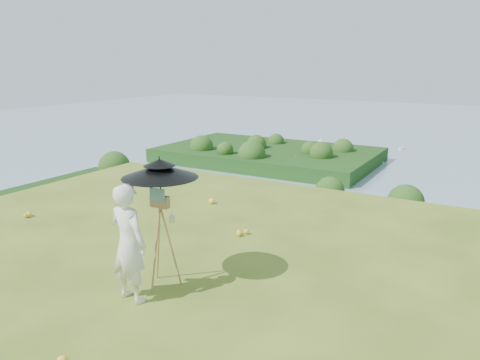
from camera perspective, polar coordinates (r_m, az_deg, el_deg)
The scene contains 11 objects.
ground at distance 7.59m, azimuth -9.78°, elevation -12.96°, with size 14.00×14.00×0.00m, color #4D621C.
shoreline_tier at distance 89.42m, azimuth 24.53°, elevation -13.37°, with size 170.00×28.00×8.00m, color #716C5A.
peninsula at distance 181.66m, azimuth 3.47°, elevation 3.87°, with size 90.00×60.00×12.00m, color black, non-canonical shape.
slope_trees at distance 44.39m, azimuth 21.84°, elevation -11.45°, with size 110.00×50.00×6.00m, color #1E4615, non-canonical shape.
harbor_town at distance 86.75m, azimuth 24.97°, elevation -9.53°, with size 110.00×22.00×5.00m, color silver, non-canonical shape.
moored_boats at distance 171.06m, azimuth 23.48°, elevation 0.47°, with size 140.00×140.00×0.70m, color white, non-canonical shape.
wildflowers at distance 7.73m, azimuth -8.60°, elevation -11.86°, with size 10.00×10.50×0.12m, color yellow, non-canonical shape.
painter at distance 7.01m, azimuth -13.43°, elevation -7.50°, with size 0.65×0.43×1.78m, color silver.
field_easel at distance 7.39m, azimuth -9.56°, elevation -6.91°, with size 0.61×0.61×1.60m, color olive, non-canonical shape.
sun_umbrella at distance 7.14m, azimuth -9.70°, elevation -0.11°, with size 1.16×1.16×0.76m, color black, non-canonical shape.
painter_cap at distance 6.75m, azimuth -13.83°, elevation -0.85°, with size 0.18×0.22×0.10m, color #C76D7B, non-canonical shape.
Camera 1 is at (4.40, -5.14, 3.43)m, focal length 35.00 mm.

